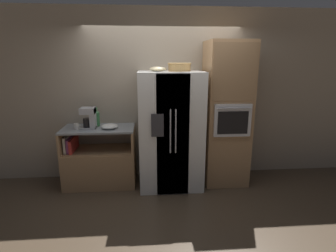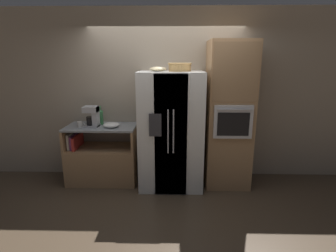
% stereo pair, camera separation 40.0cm
% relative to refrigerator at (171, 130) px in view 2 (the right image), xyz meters
% --- Properties ---
extents(ground_plane, '(20.00, 20.00, 0.00)m').
position_rel_refrigerator_xyz_m(ground_plane, '(-0.09, -0.02, -0.91)').
color(ground_plane, '#4C3D2D').
extents(wall_back, '(12.00, 0.06, 2.80)m').
position_rel_refrigerator_xyz_m(wall_back, '(-0.09, 0.43, 0.49)').
color(wall_back, tan).
rests_on(wall_back, ground_plane).
extents(counter_left, '(1.11, 0.61, 0.95)m').
position_rel_refrigerator_xyz_m(counter_left, '(-1.14, 0.09, -0.56)').
color(counter_left, '#A87F56').
rests_on(counter_left, ground_plane).
extents(refrigerator, '(0.97, 0.82, 1.82)m').
position_rel_refrigerator_xyz_m(refrigerator, '(0.00, 0.00, 0.00)').
color(refrigerator, white).
rests_on(refrigerator, ground_plane).
extents(wall_oven, '(0.68, 0.72, 2.27)m').
position_rel_refrigerator_xyz_m(wall_oven, '(0.90, 0.07, 0.23)').
color(wall_oven, '#A87F56').
rests_on(wall_oven, ground_plane).
extents(wicker_basket, '(0.35, 0.35, 0.12)m').
position_rel_refrigerator_xyz_m(wicker_basket, '(0.13, -0.04, 0.98)').
color(wicker_basket, tan).
rests_on(wicker_basket, refrigerator).
extents(fruit_bowl, '(0.24, 0.24, 0.07)m').
position_rel_refrigerator_xyz_m(fruit_bowl, '(-0.19, -0.06, 0.95)').
color(fruit_bowl, beige).
rests_on(fruit_bowl, refrigerator).
extents(bottle_tall, '(0.08, 0.08, 0.30)m').
position_rel_refrigerator_xyz_m(bottle_tall, '(-1.16, 0.21, 0.17)').
color(bottle_tall, '#33723F').
rests_on(bottle_tall, counter_left).
extents(mug, '(0.11, 0.08, 0.09)m').
position_rel_refrigerator_xyz_m(mug, '(-1.44, 0.01, 0.09)').
color(mug, silver).
rests_on(mug, counter_left).
extents(mixing_bowl, '(0.25, 0.25, 0.07)m').
position_rel_refrigerator_xyz_m(mixing_bowl, '(-0.94, 0.02, 0.08)').
color(mixing_bowl, white).
rests_on(mixing_bowl, counter_left).
extents(coffee_maker, '(0.22, 0.21, 0.33)m').
position_rel_refrigerator_xyz_m(coffee_maker, '(-1.24, 0.06, 0.22)').
color(coffee_maker, '#B2B2B7').
rests_on(coffee_maker, counter_left).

